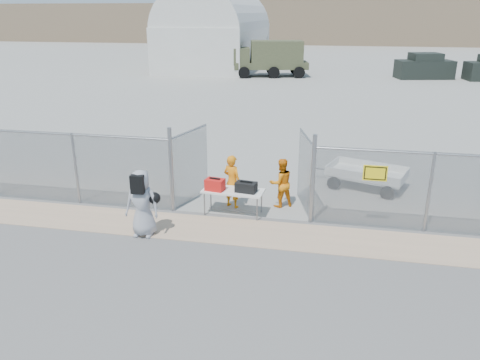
% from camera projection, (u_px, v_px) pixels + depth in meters
% --- Properties ---
extents(ground, '(160.00, 160.00, 0.00)m').
position_uv_depth(ground, '(224.00, 249.00, 11.54)').
color(ground, '#565454').
extents(tarmac_inside, '(160.00, 80.00, 0.01)m').
position_uv_depth(tarmac_inside, '(313.00, 66.00, 50.29)').
color(tarmac_inside, gray).
rests_on(tarmac_inside, ground).
extents(dirt_strip, '(44.00, 1.60, 0.01)m').
position_uv_depth(dirt_strip, '(233.00, 231.00, 12.46)').
color(dirt_strip, tan).
rests_on(dirt_strip, ground).
extents(distant_hills, '(140.00, 6.00, 9.00)m').
position_uv_depth(distant_hills, '(354.00, 18.00, 81.05)').
color(distant_hills, '#7F684F').
rests_on(distant_hills, ground).
extents(chain_link_fence, '(40.00, 0.20, 2.20)m').
position_uv_depth(chain_link_fence, '(240.00, 180.00, 13.01)').
color(chain_link_fence, gray).
rests_on(chain_link_fence, ground).
extents(quonset_hangar, '(9.00, 18.00, 8.00)m').
position_uv_depth(quonset_hangar, '(218.00, 27.00, 48.93)').
color(quonset_hangar, silver).
rests_on(quonset_hangar, ground).
extents(folding_table, '(1.78, 0.83, 0.74)m').
position_uv_depth(folding_table, '(233.00, 202.00, 13.41)').
color(folding_table, white).
rests_on(folding_table, ground).
extents(orange_bag, '(0.57, 0.42, 0.32)m').
position_uv_depth(orange_bag, '(215.00, 185.00, 13.24)').
color(orange_bag, red).
rests_on(orange_bag, folding_table).
extents(black_duffel, '(0.63, 0.42, 0.28)m').
position_uv_depth(black_duffel, '(246.00, 187.00, 13.11)').
color(black_duffel, black).
rests_on(black_duffel, folding_table).
extents(security_worker_left, '(0.70, 0.60, 1.61)m').
position_uv_depth(security_worker_left, '(232.00, 181.00, 13.76)').
color(security_worker_left, orange).
rests_on(security_worker_left, ground).
extents(security_worker_right, '(0.91, 0.85, 1.49)m').
position_uv_depth(security_worker_right, '(281.00, 183.00, 13.82)').
color(security_worker_right, orange).
rests_on(security_worker_right, ground).
extents(visitor, '(0.89, 0.60, 1.78)m').
position_uv_depth(visitor, '(142.00, 203.00, 11.98)').
color(visitor, '#9C9EA4').
rests_on(visitor, ground).
extents(utility_trailer, '(3.54, 2.60, 0.77)m').
position_uv_depth(utility_trailer, '(366.00, 177.00, 15.44)').
color(utility_trailer, white).
rests_on(utility_trailer, ground).
extents(military_truck, '(6.91, 3.73, 3.12)m').
position_uv_depth(military_truck, '(271.00, 59.00, 41.73)').
color(military_truck, '#4A4D30').
rests_on(military_truck, ground).
extents(parked_vehicle_near, '(5.05, 3.12, 2.13)m').
position_uv_depth(parked_vehicle_near, '(424.00, 66.00, 40.59)').
color(parked_vehicle_near, black).
rests_on(parked_vehicle_near, ground).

